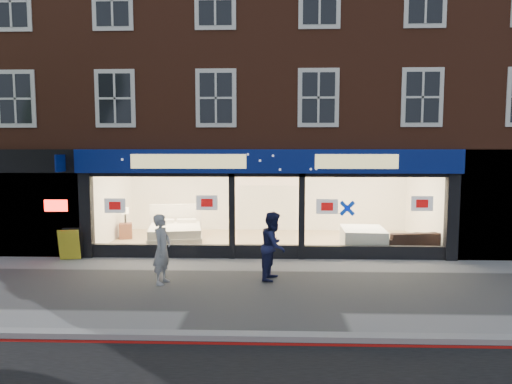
{
  "coord_description": "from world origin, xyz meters",
  "views": [
    {
      "loc": [
        0.13,
        -10.56,
        3.31
      ],
      "look_at": [
        -0.31,
        2.5,
        2.08
      ],
      "focal_mm": 32.0,
      "sensor_mm": 36.0,
      "label": 1
    }
  ],
  "objects_px": {
    "mattress_stack": "(363,238)",
    "sofa": "(411,241)",
    "pedestrian_grey": "(162,249)",
    "a_board": "(71,244)",
    "pedestrian_blue": "(274,246)",
    "display_bed": "(175,233)"
  },
  "relations": [
    {
      "from": "mattress_stack",
      "to": "sofa",
      "type": "relative_size",
      "value": 0.84
    },
    {
      "from": "sofa",
      "to": "pedestrian_grey",
      "type": "relative_size",
      "value": 1.2
    },
    {
      "from": "mattress_stack",
      "to": "a_board",
      "type": "xyz_separation_m",
      "value": [
        -8.97,
        -1.36,
        0.04
      ]
    },
    {
      "from": "pedestrian_blue",
      "to": "sofa",
      "type": "bearing_deg",
      "value": -39.78
    },
    {
      "from": "mattress_stack",
      "to": "sofa",
      "type": "distance_m",
      "value": 1.51
    },
    {
      "from": "sofa",
      "to": "pedestrian_grey",
      "type": "xyz_separation_m",
      "value": [
        -7.15,
        -3.52,
        0.46
      ]
    },
    {
      "from": "mattress_stack",
      "to": "sofa",
      "type": "xyz_separation_m",
      "value": [
        1.5,
        -0.16,
        -0.03
      ]
    },
    {
      "from": "display_bed",
      "to": "mattress_stack",
      "type": "xyz_separation_m",
      "value": [
        6.23,
        -0.59,
        -0.01
      ]
    },
    {
      "from": "mattress_stack",
      "to": "pedestrian_blue",
      "type": "relative_size",
      "value": 1.0
    },
    {
      "from": "display_bed",
      "to": "a_board",
      "type": "xyz_separation_m",
      "value": [
        -2.75,
        -1.96,
        0.03
      ]
    },
    {
      "from": "pedestrian_blue",
      "to": "pedestrian_grey",
      "type": "bearing_deg",
      "value": 114.32
    },
    {
      "from": "sofa",
      "to": "pedestrian_blue",
      "type": "bearing_deg",
      "value": 25.75
    },
    {
      "from": "mattress_stack",
      "to": "pedestrian_blue",
      "type": "height_order",
      "value": "pedestrian_blue"
    },
    {
      "from": "display_bed",
      "to": "a_board",
      "type": "relative_size",
      "value": 2.62
    },
    {
      "from": "mattress_stack",
      "to": "sofa",
      "type": "height_order",
      "value": "mattress_stack"
    },
    {
      "from": "mattress_stack",
      "to": "display_bed",
      "type": "bearing_deg",
      "value": 174.55
    },
    {
      "from": "sofa",
      "to": "pedestrian_blue",
      "type": "height_order",
      "value": "pedestrian_blue"
    },
    {
      "from": "display_bed",
      "to": "sofa",
      "type": "distance_m",
      "value": 7.77
    },
    {
      "from": "display_bed",
      "to": "sofa",
      "type": "xyz_separation_m",
      "value": [
        7.73,
        -0.76,
        -0.04
      ]
    },
    {
      "from": "mattress_stack",
      "to": "a_board",
      "type": "relative_size",
      "value": 1.85
    },
    {
      "from": "display_bed",
      "to": "pedestrian_grey",
      "type": "distance_m",
      "value": 4.34
    },
    {
      "from": "mattress_stack",
      "to": "pedestrian_grey",
      "type": "bearing_deg",
      "value": -146.86
    }
  ]
}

